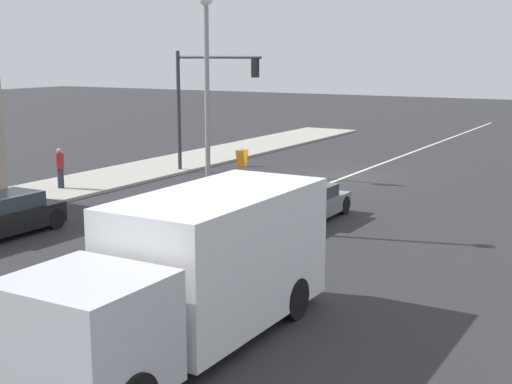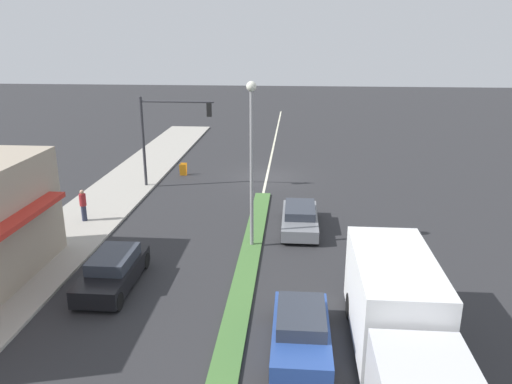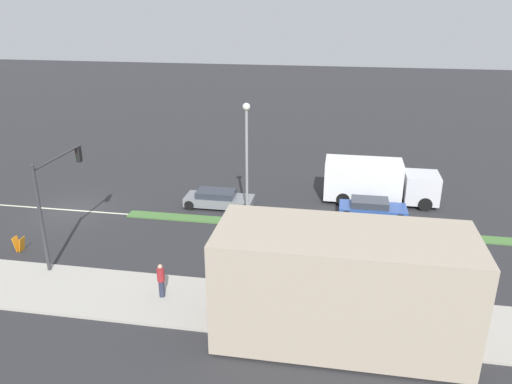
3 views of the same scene
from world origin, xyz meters
TOP-DOWN VIEW (x-y plane):
  - ground_plane at (0.00, 18.00)m, footprint 160.00×160.00m
  - sidewalk_right at (9.00, 18.50)m, footprint 4.00×73.00m
  - median_strip at (0.00, 27.00)m, footprint 0.90×46.00m
  - lane_marking_center at (0.00, 0.00)m, footprint 0.16×60.00m
  - building_corner_store at (10.40, 17.52)m, footprint 4.73×9.86m
  - traffic_signal_main at (6.12, 2.95)m, footprint 4.59×0.34m
  - street_lamp at (0.00, 11.73)m, footprint 0.44×0.44m
  - pedestrian at (8.89, 9.44)m, footprint 0.34×0.34m
  - warning_aframe_sign at (5.77, 0.13)m, footprint 0.45×0.53m
  - delivery_truck at (-5.00, 19.66)m, footprint 2.44×7.50m
  - suv_grey at (-2.20, 9.37)m, footprint 1.76×4.53m
  - coupe_blue at (-2.20, 19.33)m, footprint 1.77×4.17m
  - suv_black at (5.00, 15.92)m, footprint 1.73×4.21m

SIDE VIEW (x-z plane):
  - ground_plane at x=0.00m, z-range 0.00..0.00m
  - lane_marking_center at x=0.00m, z-range 0.00..0.01m
  - median_strip at x=0.00m, z-range 0.00..0.10m
  - sidewalk_right at x=9.00m, z-range 0.00..0.12m
  - warning_aframe_sign at x=5.77m, z-range 0.01..0.84m
  - suv_grey at x=-2.20m, z-range -0.01..1.14m
  - coupe_blue at x=-2.20m, z-range -0.01..1.21m
  - suv_black at x=5.00m, z-range -0.02..1.29m
  - pedestrian at x=8.89m, z-range 0.16..1.82m
  - delivery_truck at x=-5.00m, z-range 0.03..2.90m
  - building_corner_store at x=10.40m, z-range 0.12..4.75m
  - traffic_signal_main at x=6.12m, z-range 1.10..6.70m
  - street_lamp at x=0.00m, z-range 1.09..8.46m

